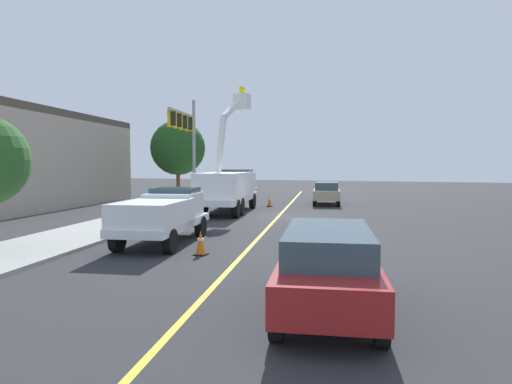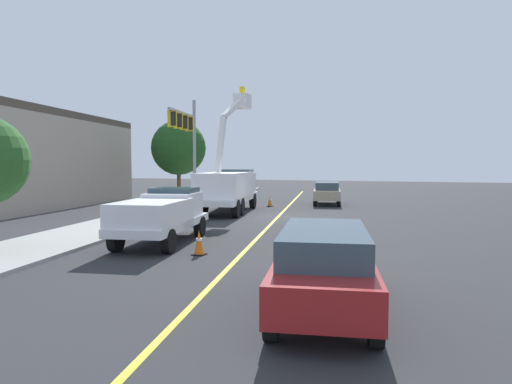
{
  "view_description": "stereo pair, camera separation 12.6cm",
  "coord_description": "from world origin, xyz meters",
  "px_view_note": "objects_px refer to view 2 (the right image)",
  "views": [
    {
      "loc": [
        -24.25,
        -7.63,
        2.98
      ],
      "look_at": [
        0.05,
        1.38,
        1.4
      ],
      "focal_mm": 31.05,
      "sensor_mm": 36.0,
      "label": 1
    },
    {
      "loc": [
        -24.21,
        -7.75,
        2.98
      ],
      "look_at": [
        0.05,
        1.38,
        1.4
      ],
      "focal_mm": 31.05,
      "sensor_mm": 36.0,
      "label": 2
    }
  ],
  "objects_px": {
    "service_pickup_truck": "(161,214)",
    "traffic_cone_mid_front": "(270,201)",
    "traffic_signal_mast": "(187,133)",
    "utility_bucket_truck": "(228,186)",
    "passing_minivan": "(327,192)",
    "trailing_sedan": "(324,264)",
    "traffic_cone_leading": "(199,243)"
  },
  "relations": [
    {
      "from": "traffic_cone_leading",
      "to": "passing_minivan",
      "type": "bearing_deg",
      "value": -0.43
    },
    {
      "from": "service_pickup_truck",
      "to": "traffic_cone_mid_front",
      "type": "height_order",
      "value": "service_pickup_truck"
    },
    {
      "from": "trailing_sedan",
      "to": "service_pickup_truck",
      "type": "bearing_deg",
      "value": 53.07
    },
    {
      "from": "traffic_cone_mid_front",
      "to": "traffic_signal_mast",
      "type": "xyz_separation_m",
      "value": [
        -3.94,
        4.51,
        4.72
      ]
    },
    {
      "from": "utility_bucket_truck",
      "to": "traffic_signal_mast",
      "type": "height_order",
      "value": "utility_bucket_truck"
    },
    {
      "from": "traffic_cone_leading",
      "to": "trailing_sedan",
      "type": "bearing_deg",
      "value": -129.35
    },
    {
      "from": "passing_minivan",
      "to": "traffic_signal_mast",
      "type": "xyz_separation_m",
      "value": [
        -7.02,
        8.03,
        4.13
      ]
    },
    {
      "from": "service_pickup_truck",
      "to": "passing_minivan",
      "type": "distance_m",
      "value": 18.97
    },
    {
      "from": "service_pickup_truck",
      "to": "traffic_cone_mid_front",
      "type": "bearing_deg",
      "value": 3.71
    },
    {
      "from": "traffic_signal_mast",
      "to": "utility_bucket_truck",
      "type": "bearing_deg",
      "value": -101.2
    },
    {
      "from": "utility_bucket_truck",
      "to": "service_pickup_truck",
      "type": "relative_size",
      "value": 1.45
    },
    {
      "from": "utility_bucket_truck",
      "to": "trailing_sedan",
      "type": "distance_m",
      "value": 19.28
    },
    {
      "from": "service_pickup_truck",
      "to": "trailing_sedan",
      "type": "distance_m",
      "value": 9.26
    },
    {
      "from": "trailing_sedan",
      "to": "traffic_signal_mast",
      "type": "height_order",
      "value": "traffic_signal_mast"
    },
    {
      "from": "service_pickup_truck",
      "to": "traffic_signal_mast",
      "type": "relative_size",
      "value": 0.78
    },
    {
      "from": "utility_bucket_truck",
      "to": "traffic_signal_mast",
      "type": "xyz_separation_m",
      "value": [
        0.65,
        3.31,
        3.47
      ]
    },
    {
      "from": "trailing_sedan",
      "to": "passing_minivan",
      "type": "bearing_deg",
      "value": 11.37
    },
    {
      "from": "utility_bucket_truck",
      "to": "traffic_cone_mid_front",
      "type": "height_order",
      "value": "utility_bucket_truck"
    },
    {
      "from": "trailing_sedan",
      "to": "traffic_cone_leading",
      "type": "bearing_deg",
      "value": 50.65
    },
    {
      "from": "utility_bucket_truck",
      "to": "traffic_cone_mid_front",
      "type": "xyz_separation_m",
      "value": [
        4.6,
        -1.2,
        -1.25
      ]
    },
    {
      "from": "traffic_cone_leading",
      "to": "traffic_cone_mid_front",
      "type": "distance_m",
      "value": 17.48
    },
    {
      "from": "trailing_sedan",
      "to": "utility_bucket_truck",
      "type": "bearing_deg",
      "value": 29.96
    },
    {
      "from": "trailing_sedan",
      "to": "traffic_cone_leading",
      "type": "relative_size",
      "value": 6.08
    },
    {
      "from": "trailing_sedan",
      "to": "traffic_cone_leading",
      "type": "distance_m",
      "value": 6.56
    },
    {
      "from": "trailing_sedan",
      "to": "traffic_cone_leading",
      "type": "xyz_separation_m",
      "value": [
        4.14,
        5.05,
        -0.56
      ]
    },
    {
      "from": "service_pickup_truck",
      "to": "passing_minivan",
      "type": "bearing_deg",
      "value": -7.59
    },
    {
      "from": "utility_bucket_truck",
      "to": "traffic_signal_mast",
      "type": "bearing_deg",
      "value": 78.8
    },
    {
      "from": "utility_bucket_truck",
      "to": "traffic_cone_mid_front",
      "type": "bearing_deg",
      "value": -14.63
    },
    {
      "from": "passing_minivan",
      "to": "traffic_cone_mid_front",
      "type": "relative_size",
      "value": 6.54
    },
    {
      "from": "utility_bucket_truck",
      "to": "passing_minivan",
      "type": "xyz_separation_m",
      "value": [
        7.67,
        -4.73,
        -0.66
      ]
    },
    {
      "from": "passing_minivan",
      "to": "traffic_signal_mast",
      "type": "height_order",
      "value": "traffic_signal_mast"
    },
    {
      "from": "passing_minivan",
      "to": "traffic_cone_leading",
      "type": "bearing_deg",
      "value": 179.57
    }
  ]
}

